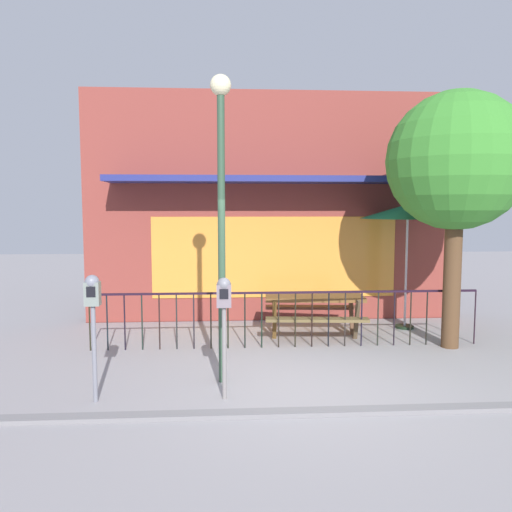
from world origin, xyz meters
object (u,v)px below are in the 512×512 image
picnic_table_left (314,304)px  patio_umbrella (408,212)px  street_lamp (221,186)px  parking_meter_near (224,306)px  parking_meter_far (93,304)px  street_tree (456,163)px

picnic_table_left → patio_umbrella: bearing=15.6°
street_lamp → patio_umbrella: bearing=38.7°
patio_umbrella → parking_meter_near: size_ratio=1.60×
parking_meter_far → street_tree: (5.46, 2.12, 1.91)m
patio_umbrella → parking_meter_near: bearing=-135.4°
parking_meter_far → street_tree: street_tree is taller
parking_meter_near → street_lamp: size_ratio=0.37×
street_lamp → parking_meter_far: bearing=-158.0°
picnic_table_left → parking_meter_near: 3.48m
parking_meter_near → street_tree: (3.87, 2.12, 1.94)m
picnic_table_left → parking_meter_far: size_ratio=1.20×
parking_meter_near → street_lamp: 1.62m
parking_meter_far → parking_meter_near: bearing=-0.1°
parking_meter_far → street_lamp: size_ratio=0.38×
parking_meter_far → street_lamp: (1.57, 0.63, 1.45)m
patio_umbrella → street_tree: bearing=-78.7°
picnic_table_left → patio_umbrella: (1.92, 0.54, 1.69)m
street_tree → street_lamp: street_tree is taller
patio_umbrella → picnic_table_left: bearing=-164.4°
picnic_table_left → street_lamp: 3.56m
patio_umbrella → street_tree: 1.66m
patio_umbrella → street_lamp: bearing=-141.3°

